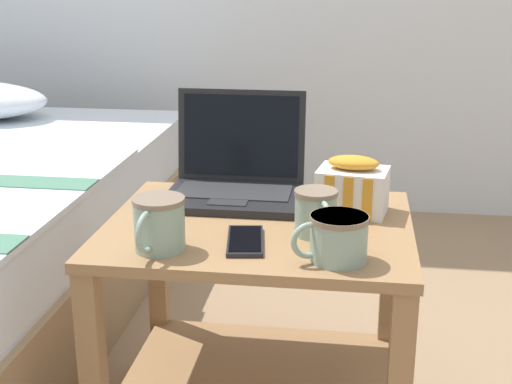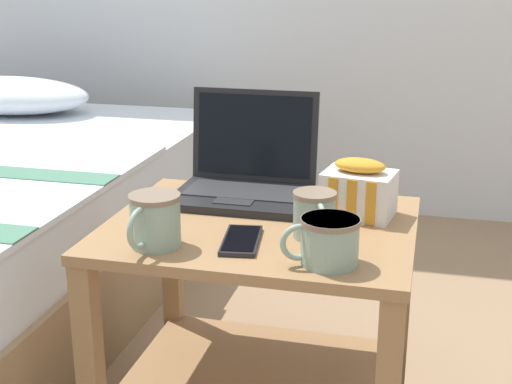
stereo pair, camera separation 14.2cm
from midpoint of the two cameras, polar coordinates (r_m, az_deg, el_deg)
name	(u,v)px [view 1 (the left image)]	position (r m, az deg, el deg)	size (l,w,h in m)	color
bedside_table	(259,301)	(1.55, -2.44, -8.75)	(0.63, 0.52, 0.50)	#997047
laptop	(236,177)	(1.64, -4.13, 1.21)	(0.30, 0.25, 0.23)	black
mug_front_left	(159,222)	(1.35, -10.82, -2.40)	(0.10, 0.14, 0.10)	#8CA593
mug_front_right	(316,211)	(1.40, 1.96, -1.54)	(0.09, 0.12, 0.09)	#8CA593
mug_mid_center	(337,236)	(1.28, 3.39, -3.57)	(0.14, 0.11, 0.09)	#8CA593
snack_bag	(352,187)	(1.54, 5.12, 0.32)	(0.16, 0.13, 0.13)	white
cell_phone	(245,241)	(1.38, -3.83, -3.97)	(0.09, 0.16, 0.01)	black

